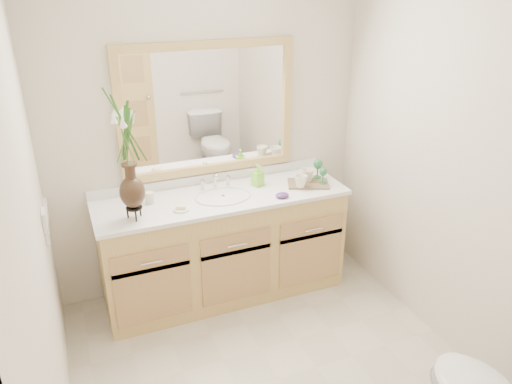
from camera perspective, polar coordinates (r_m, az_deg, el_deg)
name	(u,v)px	position (r m, az deg, el deg)	size (l,w,h in m)	color
floor	(279,379)	(3.31, 2.62, -20.58)	(2.60, 2.60, 0.00)	beige
wall_back	(208,136)	(3.75, -5.46, 6.41)	(2.40, 0.02, 2.40)	beige
wall_front	(466,375)	(1.74, 22.84, -18.69)	(2.40, 0.02, 2.40)	beige
wall_left	(37,250)	(2.41, -23.79, -6.06)	(0.02, 2.60, 2.40)	beige
wall_right	(461,173)	(3.28, 22.42, 2.05)	(0.02, 2.60, 2.40)	beige
vanity	(224,247)	(3.83, -3.71, -6.29)	(1.80, 0.55, 0.80)	#D8B969
counter	(222,197)	(3.64, -3.88, -0.63)	(1.84, 0.57, 0.03)	white
sink	(223,203)	(3.64, -3.77, -1.29)	(0.38, 0.34, 0.23)	white
mirror	(208,110)	(3.68, -5.48, 9.37)	(1.32, 0.04, 0.97)	white
switch_plate	(45,220)	(3.19, -23.01, -2.99)	(0.02, 0.12, 0.12)	white
flower_vase	(127,140)	(3.19, -14.57, 5.77)	(0.19, 0.19, 0.80)	black
tumbler	(150,198)	(3.57, -12.04, -0.64)	(0.06, 0.06, 0.08)	silver
soap_dish	(181,209)	(3.43, -8.55, -1.91)	(0.11, 0.11, 0.04)	silver
soap_bottle	(258,176)	(3.77, 0.20, 1.82)	(0.07, 0.07, 0.15)	#7EE135
purple_dish	(282,195)	(3.59, 3.02, -0.36)	(0.10, 0.08, 0.03)	#4C2571
tray	(308,184)	(3.83, 5.98, 0.95)	(0.31, 0.20, 0.02)	brown
mug_left	(301,181)	(3.73, 5.13, 1.28)	(0.10, 0.09, 0.10)	silver
mug_right	(307,175)	(3.84, 5.87, 1.99)	(0.10, 0.10, 0.10)	silver
goblet_front	(323,173)	(3.79, 7.68, 2.22)	(0.06, 0.06, 0.13)	#25703C
goblet_back	(318,165)	(3.90, 7.09, 3.07)	(0.07, 0.07, 0.15)	#25703C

